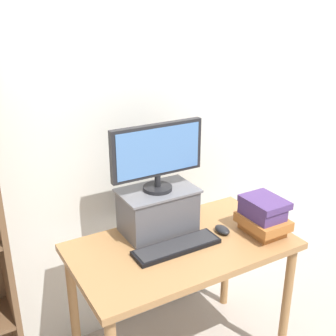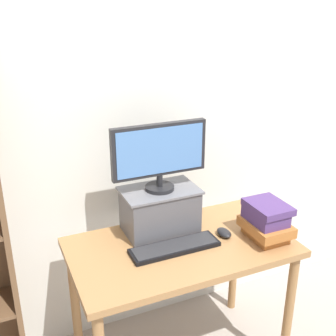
{
  "view_description": "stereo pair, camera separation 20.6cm",
  "coord_description": "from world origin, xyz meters",
  "views": [
    {
      "loc": [
        -1.0,
        -1.59,
        1.94
      ],
      "look_at": [
        -0.04,
        0.07,
        1.18
      ],
      "focal_mm": 45.0,
      "sensor_mm": 36.0,
      "label": 1
    },
    {
      "loc": [
        -0.82,
        -1.68,
        1.94
      ],
      "look_at": [
        -0.04,
        0.07,
        1.18
      ],
      "focal_mm": 45.0,
      "sensor_mm": 36.0,
      "label": 2
    }
  ],
  "objects": [
    {
      "name": "riser_box",
      "position": [
        -0.04,
        0.18,
        0.9
      ],
      "size": [
        0.41,
        0.26,
        0.24
      ],
      "color": "#515156",
      "rests_on": "desk"
    },
    {
      "name": "keyboard",
      "position": [
        -0.05,
        -0.03,
        0.79
      ],
      "size": [
        0.46,
        0.14,
        0.02
      ],
      "color": "black",
      "rests_on": "desk"
    },
    {
      "name": "computer_mouse",
      "position": [
        0.25,
        -0.02,
        0.8
      ],
      "size": [
        0.06,
        0.1,
        0.04
      ],
      "color": "black",
      "rests_on": "desk"
    },
    {
      "name": "desk",
      "position": [
        0.0,
        0.0,
        0.67
      ],
      "size": [
        1.14,
        0.65,
        0.78
      ],
      "color": "#9E7042",
      "rests_on": "ground_plane"
    },
    {
      "name": "computer_monitor",
      "position": [
        -0.04,
        0.18,
        1.22
      ],
      "size": [
        0.51,
        0.15,
        0.36
      ],
      "color": "black",
      "rests_on": "riser_box"
    },
    {
      "name": "book_stack",
      "position": [
        0.43,
        -0.12,
        0.88
      ],
      "size": [
        0.2,
        0.26,
        0.2
      ],
      "color": "#AD662D",
      "rests_on": "desk"
    },
    {
      "name": "back_wall",
      "position": [
        0.0,
        0.5,
        1.3
      ],
      "size": [
        7.0,
        0.08,
        2.6
      ],
      "color": "silver",
      "rests_on": "ground_plane"
    }
  ]
}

